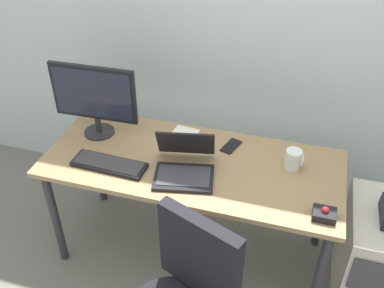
# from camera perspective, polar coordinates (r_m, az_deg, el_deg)

# --- Properties ---
(ground_plane) EXTENTS (8.00, 8.00, 0.00)m
(ground_plane) POSITION_cam_1_polar(r_m,az_deg,el_deg) (2.94, 0.00, -13.55)
(ground_plane) COLOR slate
(back_wall) EXTENTS (6.00, 0.10, 2.80)m
(back_wall) POSITION_cam_1_polar(r_m,az_deg,el_deg) (2.71, 4.34, 17.96)
(back_wall) COLOR silver
(back_wall) RESTS_ON ground
(desk) EXTENTS (1.64, 0.69, 0.73)m
(desk) POSITION_cam_1_polar(r_m,az_deg,el_deg) (2.48, 0.00, -3.70)
(desk) COLOR #9B7B50
(desk) RESTS_ON ground
(file_cabinet) EXTENTS (0.42, 0.53, 0.63)m
(file_cabinet) POSITION_cam_1_polar(r_m,az_deg,el_deg) (2.69, 23.26, -13.52)
(file_cabinet) COLOR beige
(file_cabinet) RESTS_ON ground
(monitor_main) EXTENTS (0.51, 0.18, 0.44)m
(monitor_main) POSITION_cam_1_polar(r_m,az_deg,el_deg) (2.58, -12.59, 5.99)
(monitor_main) COLOR #262628
(monitor_main) RESTS_ON desk
(keyboard) EXTENTS (0.41, 0.15, 0.03)m
(keyboard) POSITION_cam_1_polar(r_m,az_deg,el_deg) (2.43, -10.69, -2.59)
(keyboard) COLOR black
(keyboard) RESTS_ON desk
(laptop) EXTENTS (0.37, 0.38, 0.22)m
(laptop) POSITION_cam_1_polar(r_m,az_deg,el_deg) (2.33, -1.01, -2.68)
(laptop) COLOR black
(laptop) RESTS_ON desk
(trackball_mouse) EXTENTS (0.11, 0.09, 0.07)m
(trackball_mouse) POSITION_cam_1_polar(r_m,az_deg,el_deg) (2.18, 16.79, -8.67)
(trackball_mouse) COLOR black
(trackball_mouse) RESTS_ON desk
(coffee_mug) EXTENTS (0.10, 0.09, 0.11)m
(coffee_mug) POSITION_cam_1_polar(r_m,az_deg,el_deg) (2.41, 13.05, -1.98)
(coffee_mug) COLOR silver
(coffee_mug) RESTS_ON desk
(paper_notepad) EXTENTS (0.17, 0.23, 0.01)m
(paper_notepad) POSITION_cam_1_polar(r_m,az_deg,el_deg) (2.60, -1.31, 0.90)
(paper_notepad) COLOR white
(paper_notepad) RESTS_ON desk
(cell_phone) EXTENTS (0.11, 0.16, 0.01)m
(cell_phone) POSITION_cam_1_polar(r_m,az_deg,el_deg) (2.54, 5.09, -0.27)
(cell_phone) COLOR black
(cell_phone) RESTS_ON desk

